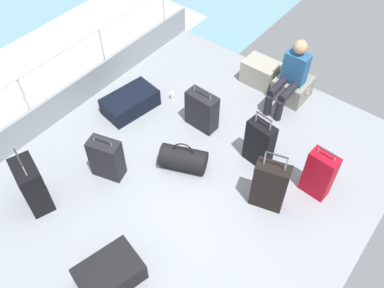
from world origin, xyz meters
TOP-DOWN VIEW (x-y plane):
  - ground_plane at (0.00, 0.00)m, footprint 4.40×5.20m
  - gunwale_port at (-2.17, 0.00)m, footprint 0.06×5.20m
  - railing_port at (-2.17, 0.00)m, footprint 0.04×4.20m
  - sea_wake at (-3.60, 0.00)m, footprint 12.00×12.00m
  - cargo_crate_0 at (-0.30, 2.19)m, footprint 0.56×0.38m
  - cargo_crate_1 at (0.26, 2.20)m, footprint 0.52×0.50m
  - passenger_seated at (0.26, 2.02)m, footprint 0.34×0.66m
  - suitcase_0 at (-1.22, -1.42)m, footprint 0.50×0.39m
  - suitcase_1 at (0.19, -1.58)m, footprint 0.61×0.75m
  - suitcase_2 at (1.36, 0.82)m, footprint 0.36×0.22m
  - suitcase_3 at (0.53, 0.80)m, footprint 0.39×0.23m
  - suitcase_4 at (-1.48, 0.48)m, footprint 0.58×0.86m
  - suitcase_5 at (-0.87, -0.57)m, footprint 0.44×0.32m
  - suitcase_6 at (0.98, 0.29)m, footprint 0.44×0.30m
  - suitcase_7 at (-0.45, 0.86)m, footprint 0.46×0.24m
  - duffel_bag at (-0.18, 0.11)m, footprint 0.68×0.52m
  - paper_cup at (-1.14, 1.04)m, footprint 0.08×0.08m

SIDE VIEW (x-z plane):
  - sea_wake at x=-3.60m, z-range -0.35..-0.33m
  - ground_plane at x=0.00m, z-range -0.06..0.00m
  - paper_cup at x=-1.14m, z-range 0.00..0.10m
  - suitcase_4 at x=-1.48m, z-range 0.00..0.27m
  - suitcase_1 at x=0.19m, z-range 0.00..0.28m
  - duffel_bag at x=-0.18m, z-range -0.07..0.38m
  - cargo_crate_1 at x=0.26m, z-range 0.00..0.34m
  - cargo_crate_0 at x=-0.30m, z-range 0.00..0.38m
  - gunwale_port at x=-2.17m, z-range 0.00..0.45m
  - suitcase_7 at x=-0.45m, z-range -0.05..0.63m
  - suitcase_5 at x=-0.87m, z-range -0.04..0.63m
  - suitcase_3 at x=0.53m, z-range -0.08..0.76m
  - suitcase_2 at x=1.36m, z-range -0.05..0.73m
  - suitcase_0 at x=-1.22m, z-range -0.09..0.79m
  - suitcase_6 at x=0.98m, z-range -0.11..0.82m
  - passenger_seated at x=0.26m, z-range 0.01..1.06m
  - railing_port at x=-2.17m, z-range 0.27..1.29m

